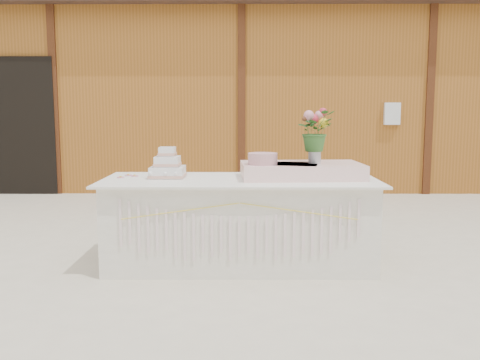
% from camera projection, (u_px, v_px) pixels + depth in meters
% --- Properties ---
extents(ground, '(80.00, 80.00, 0.00)m').
position_uv_depth(ground, '(240.00, 264.00, 4.77)').
color(ground, beige).
rests_on(ground, ground).
extents(barn, '(12.60, 4.60, 3.30)m').
position_uv_depth(barn, '(241.00, 93.00, 10.49)').
color(barn, '#94561F').
rests_on(barn, ground).
extents(cake_table, '(2.40, 1.00, 0.77)m').
position_uv_depth(cake_table, '(240.00, 222.00, 4.71)').
color(cake_table, white).
rests_on(cake_table, ground).
extents(wedding_cake, '(0.31, 0.31, 0.27)m').
position_uv_depth(wedding_cake, '(168.00, 167.00, 4.74)').
color(wedding_cake, white).
rests_on(wedding_cake, cake_table).
extents(pink_cake_stand, '(0.32, 0.32, 0.23)m').
position_uv_depth(pink_cake_stand, '(263.00, 165.00, 4.59)').
color(pink_cake_stand, silver).
rests_on(pink_cake_stand, cake_table).
extents(satin_runner, '(1.08, 0.66, 0.13)m').
position_uv_depth(satin_runner, '(301.00, 170.00, 4.72)').
color(satin_runner, '#FBD3CA').
rests_on(satin_runner, cake_table).
extents(flower_vase, '(0.11, 0.11, 0.15)m').
position_uv_depth(flower_vase, '(315.00, 154.00, 4.69)').
color(flower_vase, '#BABABF').
rests_on(flower_vase, satin_runner).
extents(bouquet, '(0.43, 0.42, 0.36)m').
position_uv_depth(bouquet, '(315.00, 125.00, 4.66)').
color(bouquet, '#326026').
rests_on(bouquet, flower_vase).
extents(loose_flowers, '(0.26, 0.36, 0.02)m').
position_uv_depth(loose_flowers, '(129.00, 176.00, 4.76)').
color(loose_flowers, '#CA7B8D').
rests_on(loose_flowers, cake_table).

